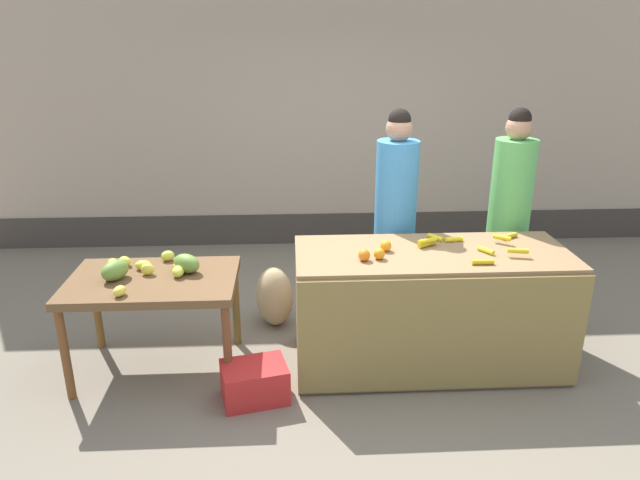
% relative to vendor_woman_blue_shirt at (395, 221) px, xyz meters
% --- Properties ---
extents(ground_plane, '(24.00, 24.00, 0.00)m').
position_rel_vendor_woman_blue_shirt_xyz_m(ground_plane, '(-0.36, -0.65, -0.93)').
color(ground_plane, '#756B5B').
extents(market_wall_back, '(8.26, 0.23, 3.48)m').
position_rel_vendor_woman_blue_shirt_xyz_m(market_wall_back, '(-0.36, 2.15, 0.77)').
color(market_wall_back, tan).
rests_on(market_wall_back, ground).
extents(fruit_stall_counter, '(1.99, 0.82, 0.91)m').
position_rel_vendor_woman_blue_shirt_xyz_m(fruit_stall_counter, '(0.17, -0.66, -0.48)').
color(fruit_stall_counter, olive).
rests_on(fruit_stall_counter, ground).
extents(side_table_wooden, '(1.20, 0.79, 0.75)m').
position_rel_vendor_woman_blue_shirt_xyz_m(side_table_wooden, '(-1.86, -0.65, -0.27)').
color(side_table_wooden, brown).
rests_on(side_table_wooden, ground).
extents(banana_bunch_pile, '(0.83, 0.59, 0.07)m').
position_rel_vendor_woman_blue_shirt_xyz_m(banana_bunch_pile, '(0.46, -0.58, 0.00)').
color(banana_bunch_pile, yellow).
rests_on(banana_bunch_pile, fruit_stall_counter).
extents(orange_pile, '(0.26, 0.26, 0.08)m').
position_rel_vendor_woman_blue_shirt_xyz_m(orange_pile, '(-0.26, -0.73, 0.02)').
color(orange_pile, orange).
rests_on(orange_pile, fruit_stall_counter).
extents(mango_papaya_pile, '(0.75, 0.73, 0.14)m').
position_rel_vendor_woman_blue_shirt_xyz_m(mango_papaya_pile, '(-1.89, -0.59, -0.13)').
color(mango_papaya_pile, '#D4CF49').
rests_on(mango_papaya_pile, side_table_wooden).
extents(vendor_woman_blue_shirt, '(0.34, 0.34, 1.85)m').
position_rel_vendor_woman_blue_shirt_xyz_m(vendor_woman_blue_shirt, '(0.00, 0.00, 0.00)').
color(vendor_woman_blue_shirt, '#33333D').
rests_on(vendor_woman_blue_shirt, ground).
extents(vendor_woman_green_shirt, '(0.34, 0.34, 1.85)m').
position_rel_vendor_woman_blue_shirt_xyz_m(vendor_woman_green_shirt, '(0.96, 0.01, -0.00)').
color(vendor_woman_green_shirt, '#33333D').
rests_on(vendor_woman_green_shirt, ground).
extents(produce_crate, '(0.50, 0.41, 0.26)m').
position_rel_vendor_woman_blue_shirt_xyz_m(produce_crate, '(-1.13, -1.06, -0.80)').
color(produce_crate, red).
rests_on(produce_crate, ground).
extents(produce_sack, '(0.45, 0.47, 0.53)m').
position_rel_vendor_woman_blue_shirt_xyz_m(produce_sack, '(-1.01, 0.01, -0.67)').
color(produce_sack, tan).
rests_on(produce_sack, ground).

